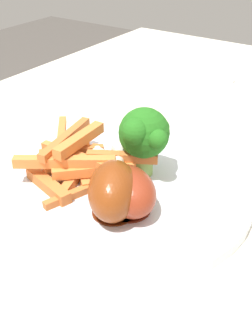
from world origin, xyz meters
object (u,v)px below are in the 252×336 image
(fork, at_px, (183,72))
(chicken_drumstick_far, at_px, (114,188))
(chicken_drumstick_near, at_px, (121,189))
(carrot_fries_pile, at_px, (77,161))
(broccoli_floret_front, at_px, (144,134))
(dinner_plate, at_px, (126,189))
(dining_table, at_px, (128,283))

(fork, bearing_deg, chicken_drumstick_far, -76.44)
(chicken_drumstick_near, bearing_deg, carrot_fries_pile, -104.74)
(carrot_fries_pile, bearing_deg, broccoli_floret_front, 126.63)
(dinner_plate, relative_size, chicken_drumstick_far, 2.17)
(broccoli_floret_front, relative_size, fork, 0.40)
(carrot_fries_pile, xyz_separation_m, chicken_drumstick_near, (0.02, 0.07, 0.00))
(broccoli_floret_front, relative_size, chicken_drumstick_near, 0.66)
(dining_table, height_order, dinner_plate, dinner_plate)
(dining_table, relative_size, dinner_plate, 4.94)
(dining_table, bearing_deg, broccoli_floret_front, -160.29)
(dinner_plate, distance_m, chicken_drumstick_near, 0.05)
(fork, bearing_deg, broccoli_floret_front, -74.58)
(dinner_plate, bearing_deg, fork, -161.31)
(chicken_drumstick_near, distance_m, fork, 0.43)
(chicken_drumstick_near, distance_m, chicken_drumstick_far, 0.01)
(dinner_plate, xyz_separation_m, chicken_drumstick_far, (0.04, 0.01, 0.03))
(dining_table, xyz_separation_m, carrot_fries_pile, (-0.02, -0.08, 0.12))
(dining_table, xyz_separation_m, chicken_drumstick_near, (0.00, -0.01, 0.12))
(carrot_fries_pile, bearing_deg, chicken_drumstick_far, 69.01)
(chicken_drumstick_far, distance_m, fork, 0.43)
(broccoli_floret_front, distance_m, carrot_fries_pile, 0.08)
(dinner_plate, height_order, fork, dinner_plate)
(fork, bearing_deg, dining_table, -74.72)
(broccoli_floret_front, bearing_deg, dining_table, 19.71)
(chicken_drumstick_near, relative_size, fork, 0.60)
(carrot_fries_pile, bearing_deg, fork, -169.43)
(dinner_plate, height_order, broccoli_floret_front, broccoli_floret_front)
(broccoli_floret_front, distance_m, chicken_drumstick_far, 0.07)
(dinner_plate, bearing_deg, chicken_drumstick_far, 19.37)
(dining_table, xyz_separation_m, broccoli_floret_front, (-0.06, -0.02, 0.15))
(dining_table, relative_size, chicken_drumstick_far, 10.71)
(chicken_drumstick_far, xyz_separation_m, fork, (-0.41, -0.14, -0.03))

